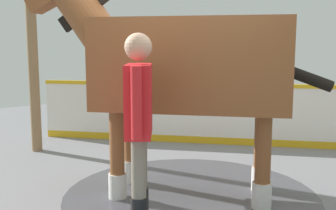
% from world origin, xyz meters
% --- Properties ---
extents(ground_plane, '(16.00, 16.00, 0.02)m').
position_xyz_m(ground_plane, '(0.00, 0.00, -0.01)').
color(ground_plane, gray).
extents(wet_patch, '(2.85, 2.85, 0.00)m').
position_xyz_m(wet_patch, '(0.07, 0.03, 0.00)').
color(wet_patch, '#4C4C54').
rests_on(wet_patch, ground).
extents(barrier_wall, '(4.51, 4.02, 1.04)m').
position_xyz_m(barrier_wall, '(1.70, -1.81, 0.48)').
color(barrier_wall, white).
rests_on(barrier_wall, ground).
extents(roof_post_near, '(0.16, 0.16, 2.89)m').
position_xyz_m(roof_post_near, '(3.03, 0.71, 1.45)').
color(roof_post_near, olive).
rests_on(roof_post_near, ground).
extents(horse, '(2.69, 2.43, 2.58)m').
position_xyz_m(horse, '(0.16, 0.11, 1.45)').
color(horse, brown).
rests_on(horse, ground).
extents(handler, '(0.58, 0.48, 1.77)m').
position_xyz_m(handler, '(-0.33, 0.98, 1.04)').
color(handler, black).
rests_on(handler, ground).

